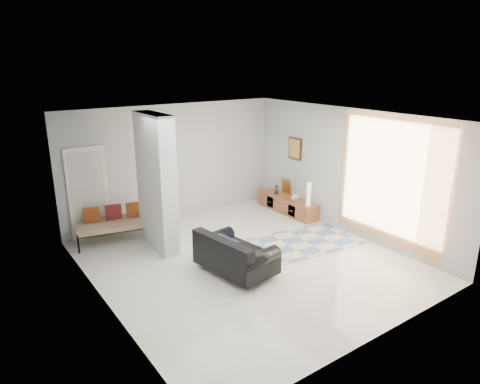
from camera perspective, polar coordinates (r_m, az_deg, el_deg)
floor at (r=8.48m, az=0.95°, el=-9.22°), size 6.00×6.00×0.00m
ceiling at (r=7.66m, az=1.06°, el=9.90°), size 6.00×6.00×0.00m
wall_back at (r=10.44m, az=-8.78°, el=3.86°), size 6.00×0.00×6.00m
wall_front at (r=5.97m, az=18.41°, el=-7.18°), size 6.00×0.00×6.00m
wall_left at (r=6.79m, az=-18.12°, el=-4.14°), size 0.00×6.00×6.00m
wall_right at (r=9.78m, az=14.14°, el=2.63°), size 0.00×6.00×6.00m
partition_column at (r=8.76m, az=-11.07°, el=1.16°), size 0.35×1.20×2.80m
hallway_door at (r=9.79m, az=-19.60°, el=-0.16°), size 0.85×0.06×2.04m
curtain at (r=9.03m, az=19.31°, el=1.30°), size 0.00×2.55×2.55m
wall_art at (r=10.85m, az=7.35°, el=5.78°), size 0.04×0.45×0.55m
media_console at (r=11.10m, az=6.29°, el=-1.66°), size 0.45×1.90×0.80m
loveseat at (r=7.89m, az=-0.88°, el=-8.45°), size 1.08×1.60×0.76m
daybed at (r=9.68m, az=-15.48°, el=-3.78°), size 2.09×1.22×0.77m
area_rug at (r=9.45m, az=8.69°, el=-6.49°), size 2.33×1.69×0.01m
cylinder_lamp at (r=10.39m, az=9.14°, el=-0.30°), size 0.11×0.11×0.57m
bronze_figurine at (r=11.24m, az=4.90°, el=0.35°), size 0.15×0.15×0.26m
vase at (r=10.74m, az=7.33°, el=-0.68°), size 0.23×0.23×0.21m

